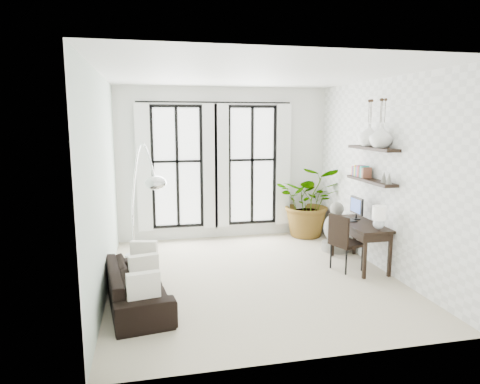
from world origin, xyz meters
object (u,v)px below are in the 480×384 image
object	(u,v)px
sofa	(137,285)
desk	(361,226)
desk_chair	(343,239)
arc_lamp	(141,173)
buddha	(336,230)
plant	(310,201)

from	to	relation	value
sofa	desk	size ratio (longest dim) A/B	1.44
desk_chair	arc_lamp	xyz separation A→B (m)	(-3.27, 0.38, 1.16)
desk_chair	arc_lamp	size ratio (longest dim) A/B	0.43
buddha	desk	bearing A→B (deg)	-89.48
desk_chair	buddha	size ratio (longest dim) A/B	1.00
buddha	desk_chair	bearing A→B (deg)	-109.01
arc_lamp	plant	bearing A→B (deg)	27.15
plant	arc_lamp	bearing A→B (deg)	-152.85
sofa	arc_lamp	world-z (taller)	arc_lamp
plant	desk_chair	distance (m)	2.20
desk	desk_chair	distance (m)	0.43
desk	arc_lamp	bearing A→B (deg)	175.76
arc_lamp	buddha	bearing A→B (deg)	10.82
desk	buddha	size ratio (longest dim) A/B	1.36
arc_lamp	sofa	bearing A→B (deg)	-95.65
sofa	plant	size ratio (longest dim) A/B	1.21
sofa	desk_chair	world-z (taller)	desk_chair
desk_chair	buddha	bearing A→B (deg)	52.75
plant	desk_chair	xyz separation A→B (m)	(-0.24, -2.18, -0.23)
sofa	buddha	xyz separation A→B (m)	(3.74, 1.72, 0.13)
desk_chair	buddha	distance (m)	1.14
sofa	desk	xyz separation A→B (m)	(3.75, 0.75, 0.45)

